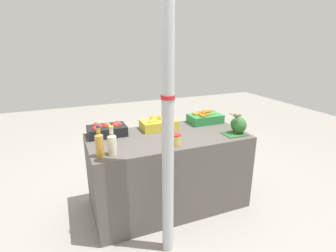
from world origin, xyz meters
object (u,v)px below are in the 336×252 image
object	(u,v)px
apple_crate	(107,130)
juice_bottle_cloudy	(112,143)
broccoli_pile	(238,125)
sparrow_bird	(237,115)
juice_bottle_amber	(99,144)
carrot_crate	(205,118)
support_pole	(168,113)
orange_crate	(159,123)
pickle_jar	(175,139)

from	to	relation	value
apple_crate	juice_bottle_cloudy	size ratio (longest dim) A/B	1.51
broccoli_pile	juice_bottle_cloudy	xyz separation A→B (m)	(-1.30, -0.04, 0.02)
apple_crate	sparrow_bird	bearing A→B (deg)	-21.44
broccoli_pile	juice_bottle_amber	size ratio (longest dim) A/B	0.90
carrot_crate	apple_crate	bearing A→B (deg)	179.92
juice_bottle_cloudy	sparrow_bird	distance (m)	1.26
sparrow_bird	juice_bottle_amber	bearing A→B (deg)	-116.07
broccoli_pile	sparrow_bird	bearing A→B (deg)	-152.13
support_pole	apple_crate	distance (m)	0.97
carrot_crate	orange_crate	bearing A→B (deg)	179.38
pickle_jar	sparrow_bird	distance (m)	0.70
carrot_crate	juice_bottle_cloudy	distance (m)	1.27
support_pole	broccoli_pile	bearing A→B (deg)	22.76
juice_bottle_amber	juice_bottle_cloudy	size ratio (longest dim) A/B	1.08
carrot_crate	juice_bottle_cloudy	bearing A→B (deg)	-157.38
apple_crate	juice_bottle_cloudy	bearing A→B (deg)	-94.75
juice_bottle_amber	sparrow_bird	xyz separation A→B (m)	(1.36, 0.02, 0.09)
orange_crate	juice_bottle_cloudy	bearing A→B (deg)	-140.40
apple_crate	carrot_crate	world-z (taller)	carrot_crate
broccoli_pile	sparrow_bird	xyz separation A→B (m)	(-0.05, -0.03, 0.12)
carrot_crate	juice_bottle_cloudy	world-z (taller)	juice_bottle_cloudy
carrot_crate	juice_bottle_amber	distance (m)	1.37
support_pole	juice_bottle_cloudy	distance (m)	0.59
orange_crate	pickle_jar	world-z (taller)	orange_crate
apple_crate	carrot_crate	distance (m)	1.14
support_pole	sparrow_bird	size ratio (longest dim) A/B	19.18
apple_crate	pickle_jar	size ratio (longest dim) A/B	3.53
broccoli_pile	juice_bottle_amber	distance (m)	1.41
apple_crate	juice_bottle_cloudy	world-z (taller)	juice_bottle_cloudy
carrot_crate	juice_bottle_cloudy	size ratio (longest dim) A/B	1.51
carrot_crate	sparrow_bird	bearing A→B (deg)	-80.67
orange_crate	pickle_jar	size ratio (longest dim) A/B	3.53
juice_bottle_cloudy	sparrow_bird	size ratio (longest dim) A/B	1.99
apple_crate	broccoli_pile	distance (m)	1.34
orange_crate	broccoli_pile	distance (m)	0.84
carrot_crate	sparrow_bird	world-z (taller)	sparrow_bird
juice_bottle_cloudy	sparrow_bird	bearing A→B (deg)	0.69
orange_crate	juice_bottle_cloudy	size ratio (longest dim) A/B	1.51
juice_bottle_amber	pickle_jar	distance (m)	0.68
orange_crate	pickle_jar	distance (m)	0.50
support_pole	juice_bottle_cloudy	xyz separation A→B (m)	(-0.36, 0.36, -0.31)
pickle_jar	support_pole	bearing A→B (deg)	-121.96
orange_crate	carrot_crate	bearing A→B (deg)	-0.62
support_pole	sparrow_bird	xyz separation A→B (m)	(0.90, 0.37, -0.21)
apple_crate	sparrow_bird	xyz separation A→B (m)	(1.21, -0.48, 0.14)
apple_crate	pickle_jar	distance (m)	0.73
apple_crate	orange_crate	size ratio (longest dim) A/B	1.00
juice_bottle_cloudy	sparrow_bird	world-z (taller)	juice_bottle_cloudy
support_pole	orange_crate	distance (m)	0.95
orange_crate	juice_bottle_cloudy	distance (m)	0.78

